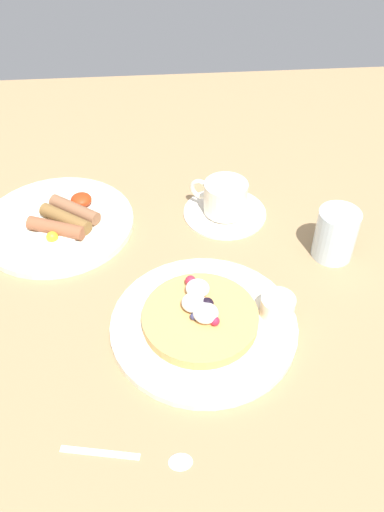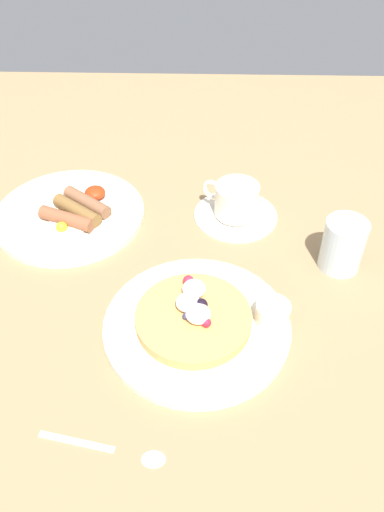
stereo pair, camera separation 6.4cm
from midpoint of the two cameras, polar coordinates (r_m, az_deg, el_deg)
ground_plane at (r=81.81cm, az=-1.04°, el=-3.61°), size 185.73×150.86×3.00cm
pancake_plate at (r=74.16cm, az=3.04°, el=-7.75°), size 26.35×26.35×1.18cm
pancake_with_berries at (r=73.14cm, az=2.69°, el=-6.61°), size 16.32×16.32×3.69cm
syrup_ramekin at (r=74.19cm, az=11.27°, el=-6.21°), size 4.86×4.86×3.04cm
breakfast_plate at (r=93.83cm, az=-11.32°, el=4.38°), size 26.18×26.18×1.22cm
fried_breakfast at (r=91.69cm, az=-10.51°, el=4.79°), size 12.32×14.62×2.56cm
coffee_saucer at (r=93.03cm, az=6.77°, el=4.45°), size 14.67×14.67×0.80cm
coffee_cup at (r=91.06cm, az=6.84°, el=6.13°), size 9.86×7.56×5.65cm
teaspoon at (r=64.53cm, az=-4.44°, el=-20.68°), size 15.35×4.25×0.60cm
water_glass at (r=84.70cm, az=18.26°, el=1.08°), size 6.55×6.55×8.51cm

